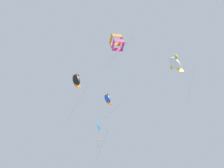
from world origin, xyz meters
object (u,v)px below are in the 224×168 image
Objects in this scene: kite_box_mid_left at (117,42)px; kite_fish_far_centre at (108,99)px; kite_diamond_near_right at (98,127)px; kite_fish_upper_right at (175,64)px; kite_fish_near_left at (76,80)px.

kite_fish_far_centre is at bearing 175.67° from kite_box_mid_left.
kite_diamond_near_right is 1.02× the size of kite_fish_upper_right.
kite_fish_far_centre is at bearing 30.31° from kite_diamond_near_right.
kite_fish_far_centre is 7.46m from kite_box_mid_left.
kite_fish_upper_right is (-10.82, 0.43, -5.65)m from kite_fish_near_left.
kite_fish_upper_right is at bearing 25.67° from kite_fish_far_centre.
kite_fish_near_left is 6.48m from kite_diamond_near_right.
kite_diamond_near_right is 1.14× the size of kite_fish_far_centre.
kite_fish_far_centre is (9.69, -5.13, 7.02)m from kite_fish_upper_right.
kite_fish_upper_right is (-11.87, 6.80, -5.09)m from kite_diamond_near_right.
kite_box_mid_left is (-4.51, 5.94, -0.07)m from kite_fish_far_centre.
kite_diamond_near_right is (1.05, -6.37, -0.56)m from kite_fish_near_left.
kite_fish_far_centre is (-2.18, 1.67, 1.93)m from kite_diamond_near_right.
kite_diamond_near_right is at bearing 179.79° from kite_box_mid_left.
kite_fish_near_left is at bearing -143.91° from kite_box_mid_left.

